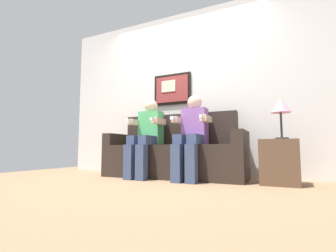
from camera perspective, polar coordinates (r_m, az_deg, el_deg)
ground_plane at (r=3.15m, az=-1.19°, el=-12.56°), size 5.69×5.69×0.00m
back_wall_assembly at (r=3.93m, az=3.78°, el=7.99°), size 4.38×0.10×2.60m
couch at (r=3.42m, az=1.27°, el=-6.74°), size 1.98×0.58×0.90m
person_on_left at (r=3.43m, az=-4.99°, el=-1.80°), size 0.46×0.56×1.11m
person_on_right at (r=3.14m, az=5.57°, el=-1.48°), size 0.46×0.56×1.11m
side_table_right at (r=3.02m, az=24.50°, el=-7.61°), size 0.40×0.40×0.50m
table_lamp at (r=3.03m, az=24.76°, el=3.95°), size 0.22×0.22×0.46m
spare_remote_on_table at (r=3.00m, az=24.87°, el=-2.65°), size 0.04×0.13×0.02m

